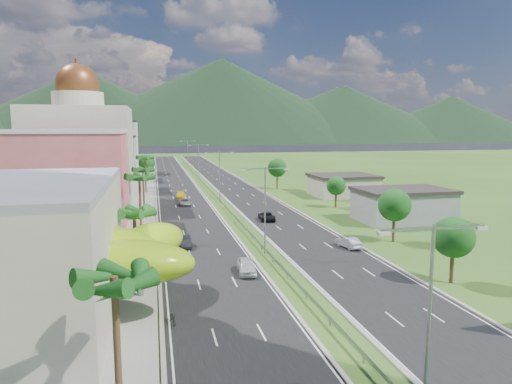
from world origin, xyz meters
TOP-DOWN VIEW (x-y plane):
  - ground at (0.00, 0.00)m, footprint 500.00×500.00m
  - road_left at (-7.50, 90.00)m, footprint 11.00×260.00m
  - road_right at (7.50, 90.00)m, footprint 11.00×260.00m
  - sidewalk_left at (-17.00, 90.00)m, footprint 7.00×260.00m
  - median_guardrail at (0.00, 71.99)m, footprint 0.10×216.06m
  - streetlight_median_a at (0.00, -25.00)m, footprint 6.04×0.25m
  - streetlight_median_b at (0.00, 10.00)m, footprint 6.04×0.25m
  - streetlight_median_c at (0.00, 50.00)m, footprint 6.04×0.25m
  - streetlight_median_d at (0.00, 95.00)m, footprint 6.04×0.25m
  - streetlight_median_e at (0.00, 140.00)m, footprint 6.04×0.25m
  - lime_canopy at (-20.00, -4.00)m, footprint 18.00×15.00m
  - pink_shophouse at (-28.00, 32.00)m, footprint 20.00×15.00m
  - domed_building at (-28.00, 55.00)m, footprint 20.00×20.00m
  - midrise_grey at (-27.00, 80.00)m, footprint 16.00×15.00m
  - midrise_beige at (-27.00, 102.00)m, footprint 16.00×15.00m
  - midrise_white at (-27.00, 125.00)m, footprint 16.00×15.00m
  - shed_near at (28.00, 25.00)m, footprint 15.00×10.00m
  - shed_far at (30.00, 55.00)m, footprint 14.00×12.00m
  - palm_tree_a at (-15.50, -22.00)m, footprint 3.60×3.60m
  - palm_tree_b at (-15.50, 2.00)m, footprint 3.60×3.60m
  - palm_tree_c at (-15.50, 22.00)m, footprint 3.60×3.60m
  - palm_tree_d at (-15.50, 45.00)m, footprint 3.60×3.60m
  - palm_tree_e at (-15.50, 70.00)m, footprint 3.60×3.60m
  - leafy_tree_lfar at (-15.50, 95.00)m, footprint 4.90×4.90m
  - leafy_tree_ra at (16.00, -5.00)m, footprint 4.20×4.20m
  - leafy_tree_rb at (19.00, 12.00)m, footprint 4.55×4.55m
  - leafy_tree_rc at (22.00, 40.00)m, footprint 3.85×3.85m
  - leafy_tree_rd at (18.00, 70.00)m, footprint 4.90×4.90m
  - mountain_ridge at (60.00, 450.00)m, footprint 860.00×140.00m
  - car_white_near_left at (-3.87, 2.57)m, footprint 2.33×4.84m
  - car_dark_left at (-9.74, 15.37)m, footprint 1.71×4.51m
  - car_silver_mid_left at (-7.43, 48.99)m, footprint 2.48×4.91m
  - car_yellow_far_left at (-7.71, 57.67)m, footprint 2.22×5.33m
  - car_silver_right at (11.46, 10.18)m, footprint 2.25×4.56m
  - car_dark_far_right at (5.30, 30.47)m, footprint 2.85×5.42m
  - motorcycle at (-12.30, -8.74)m, footprint 0.89×1.97m

SIDE VIEW (x-z plane):
  - ground at x=0.00m, z-range 0.00..0.00m
  - mountain_ridge at x=60.00m, z-range -45.00..45.00m
  - road_left at x=-7.50m, z-range 0.00..0.04m
  - road_right at x=7.50m, z-range 0.00..0.04m
  - sidewalk_left at x=-17.00m, z-range 0.00..0.12m
  - median_guardrail at x=0.00m, z-range 0.24..1.00m
  - motorcycle at x=-12.30m, z-range 0.04..1.26m
  - car_silver_mid_left at x=-7.43m, z-range 0.04..1.37m
  - car_silver_right at x=11.46m, z-range 0.04..1.48m
  - car_dark_far_right at x=5.30m, z-range 0.04..1.49m
  - car_dark_left at x=-9.74m, z-range 0.04..1.51m
  - car_yellow_far_left at x=-7.71m, z-range 0.04..1.58m
  - car_white_near_left at x=-3.87m, z-range 0.04..1.63m
  - shed_far at x=30.00m, z-range 0.00..4.40m
  - shed_near at x=28.00m, z-range 0.00..5.00m
  - leafy_tree_rc at x=22.00m, z-range 1.21..7.54m
  - leafy_tree_ra at x=16.00m, z-range 1.33..8.23m
  - lime_canopy at x=-20.00m, z-range 1.29..8.69m
  - leafy_tree_rb at x=19.00m, z-range 1.44..8.92m
  - leafy_tree_lfar at x=-15.50m, z-range 1.55..9.60m
  - leafy_tree_rd at x=18.00m, z-range 1.55..9.60m
  - midrise_beige at x=-27.00m, z-range 0.00..13.00m
  - streetlight_median_a at x=0.00m, z-range 1.25..12.25m
  - streetlight_median_b at x=0.00m, z-range 1.25..12.25m
  - streetlight_median_c at x=0.00m, z-range 1.25..12.25m
  - streetlight_median_d at x=0.00m, z-range 1.25..12.25m
  - streetlight_median_e at x=0.00m, z-range 1.25..12.25m
  - palm_tree_b at x=-15.50m, z-range 3.01..11.11m
  - pink_shophouse at x=-28.00m, z-range 0.00..15.00m
  - palm_tree_d at x=-15.50m, z-range 3.24..11.84m
  - midrise_grey at x=-27.00m, z-range 0.00..16.00m
  - palm_tree_a at x=-15.50m, z-range 3.47..12.57m
  - palm_tree_e at x=-15.50m, z-range 3.61..13.01m
  - palm_tree_c at x=-15.50m, z-range 3.70..13.30m
  - midrise_white at x=-27.00m, z-range 0.00..18.00m
  - domed_building at x=-28.00m, z-range -3.00..25.70m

